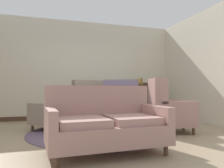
{
  "coord_description": "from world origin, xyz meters",
  "views": [
    {
      "loc": [
        -1.17,
        -4.16,
        0.88
      ],
      "look_at": [
        0.32,
        0.57,
        1.0
      ],
      "focal_mm": 35.85,
      "sensor_mm": 36.0,
      "label": 1
    }
  ],
  "objects_px": {
    "armchair_beside_settee": "(58,111)",
    "side_table": "(148,108)",
    "porcelain_vase": "(106,101)",
    "armchair_near_window": "(167,110)",
    "sideboard": "(138,101)",
    "armchair_foreground_right": "(122,106)",
    "settee": "(105,124)",
    "coffee_table": "(106,113)",
    "armchair_back_corner": "(86,105)",
    "gramophone": "(140,82)"
  },
  "relations": [
    {
      "from": "armchair_beside_settee",
      "to": "side_table",
      "type": "bearing_deg",
      "value": 123.0
    },
    {
      "from": "porcelain_vase",
      "to": "armchair_near_window",
      "type": "xyz_separation_m",
      "value": [
        1.26,
        -0.24,
        -0.19
      ]
    },
    {
      "from": "porcelain_vase",
      "to": "sideboard",
      "type": "height_order",
      "value": "sideboard"
    },
    {
      "from": "sideboard",
      "to": "porcelain_vase",
      "type": "bearing_deg",
      "value": -127.46
    },
    {
      "from": "armchair_foreground_right",
      "to": "settee",
      "type": "bearing_deg",
      "value": 91.98
    },
    {
      "from": "armchair_foreground_right",
      "to": "sideboard",
      "type": "relative_size",
      "value": 1.06
    },
    {
      "from": "coffee_table",
      "to": "armchair_foreground_right",
      "type": "bearing_deg",
      "value": 55.06
    },
    {
      "from": "armchair_back_corner",
      "to": "armchair_beside_settee",
      "type": "bearing_deg",
      "value": 33.32
    },
    {
      "from": "armchair_near_window",
      "to": "armchair_foreground_right",
      "type": "bearing_deg",
      "value": 40.33
    },
    {
      "from": "settee",
      "to": "sideboard",
      "type": "xyz_separation_m",
      "value": [
        2.05,
        3.48,
        0.12
      ]
    },
    {
      "from": "porcelain_vase",
      "to": "side_table",
      "type": "bearing_deg",
      "value": 23.53
    },
    {
      "from": "sideboard",
      "to": "armchair_foreground_right",
      "type": "bearing_deg",
      "value": -128.7
    },
    {
      "from": "porcelain_vase",
      "to": "armchair_back_corner",
      "type": "bearing_deg",
      "value": 93.92
    },
    {
      "from": "armchair_back_corner",
      "to": "gramophone",
      "type": "distance_m",
      "value": 2.04
    },
    {
      "from": "gramophone",
      "to": "armchair_foreground_right",
      "type": "bearing_deg",
      "value": -131.93
    },
    {
      "from": "coffee_table",
      "to": "armchair_beside_settee",
      "type": "xyz_separation_m",
      "value": [
        -0.89,
        0.69,
        -0.01
      ]
    },
    {
      "from": "sideboard",
      "to": "armchair_beside_settee",
      "type": "bearing_deg",
      "value": -149.44
    },
    {
      "from": "armchair_beside_settee",
      "to": "armchair_back_corner",
      "type": "relative_size",
      "value": 1.03
    },
    {
      "from": "coffee_table",
      "to": "armchair_near_window",
      "type": "height_order",
      "value": "armchair_near_window"
    },
    {
      "from": "settee",
      "to": "sideboard",
      "type": "relative_size",
      "value": 1.5
    },
    {
      "from": "settee",
      "to": "sideboard",
      "type": "height_order",
      "value": "sideboard"
    },
    {
      "from": "armchair_foreground_right",
      "to": "armchair_near_window",
      "type": "bearing_deg",
      "value": 141.77
    },
    {
      "from": "coffee_table",
      "to": "armchair_back_corner",
      "type": "distance_m",
      "value": 1.51
    },
    {
      "from": "settee",
      "to": "armchair_foreground_right",
      "type": "relative_size",
      "value": 1.41
    },
    {
      "from": "coffee_table",
      "to": "armchair_back_corner",
      "type": "xyz_separation_m",
      "value": [
        -0.12,
        1.51,
        0.04
      ]
    },
    {
      "from": "porcelain_vase",
      "to": "sideboard",
      "type": "distance_m",
      "value": 2.77
    },
    {
      "from": "armchair_back_corner",
      "to": "side_table",
      "type": "distance_m",
      "value": 1.62
    },
    {
      "from": "armchair_near_window",
      "to": "sideboard",
      "type": "bearing_deg",
      "value": 6.3
    },
    {
      "from": "armchair_beside_settee",
      "to": "gramophone",
      "type": "bearing_deg",
      "value": 156.28
    },
    {
      "from": "settee",
      "to": "gramophone",
      "type": "xyz_separation_m",
      "value": [
        2.09,
        3.4,
        0.73
      ]
    },
    {
      "from": "settee",
      "to": "armchair_back_corner",
      "type": "distance_m",
      "value": 2.8
    },
    {
      "from": "coffee_table",
      "to": "sideboard",
      "type": "bearing_deg",
      "value": 52.95
    },
    {
      "from": "armchair_beside_settee",
      "to": "gramophone",
      "type": "distance_m",
      "value": 3.05
    },
    {
      "from": "sideboard",
      "to": "gramophone",
      "type": "xyz_separation_m",
      "value": [
        0.04,
        -0.08,
        0.61
      ]
    },
    {
      "from": "settee",
      "to": "gramophone",
      "type": "relative_size",
      "value": 3.59
    },
    {
      "from": "armchair_beside_settee",
      "to": "armchair_near_window",
      "type": "relative_size",
      "value": 1.04
    },
    {
      "from": "porcelain_vase",
      "to": "sideboard",
      "type": "relative_size",
      "value": 0.32
    },
    {
      "from": "side_table",
      "to": "gramophone",
      "type": "relative_size",
      "value": 1.62
    },
    {
      "from": "armchair_foreground_right",
      "to": "side_table",
      "type": "height_order",
      "value": "armchair_foreground_right"
    },
    {
      "from": "coffee_table",
      "to": "settee",
      "type": "distance_m",
      "value": 1.33
    },
    {
      "from": "armchair_beside_settee",
      "to": "sideboard",
      "type": "xyz_separation_m",
      "value": [
        2.56,
        1.51,
        0.1
      ]
    },
    {
      "from": "side_table",
      "to": "gramophone",
      "type": "bearing_deg",
      "value": 71.51
    },
    {
      "from": "settee",
      "to": "armchair_beside_settee",
      "type": "height_order",
      "value": "armchair_beside_settee"
    },
    {
      "from": "armchair_foreground_right",
      "to": "gramophone",
      "type": "distance_m",
      "value": 1.66
    },
    {
      "from": "side_table",
      "to": "coffee_table",
      "type": "bearing_deg",
      "value": -155.72
    },
    {
      "from": "armchair_near_window",
      "to": "armchair_back_corner",
      "type": "bearing_deg",
      "value": 54.17
    },
    {
      "from": "armchair_beside_settee",
      "to": "sideboard",
      "type": "bearing_deg",
      "value": 158.08
    },
    {
      "from": "porcelain_vase",
      "to": "side_table",
      "type": "relative_size",
      "value": 0.48
    },
    {
      "from": "porcelain_vase",
      "to": "armchair_near_window",
      "type": "height_order",
      "value": "armchair_near_window"
    },
    {
      "from": "armchair_near_window",
      "to": "coffee_table",
      "type": "bearing_deg",
      "value": 95.57
    }
  ]
}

